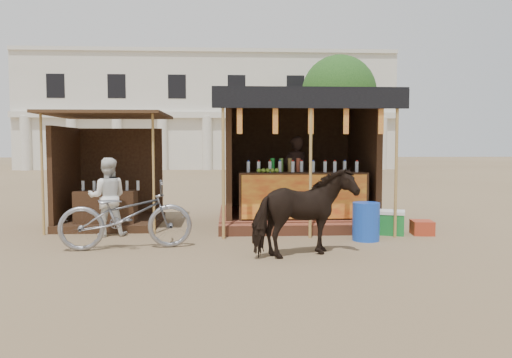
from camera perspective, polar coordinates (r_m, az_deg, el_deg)
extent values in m
plane|color=#846B4C|center=(7.73, 0.63, -8.99)|extent=(120.00, 120.00, 0.00)
cube|color=brown|center=(11.24, 4.60, -4.35)|extent=(3.40, 2.80, 0.22)
cube|color=brown|center=(9.73, 5.81, -5.72)|extent=(3.40, 0.35, 0.20)
cube|color=#3D2816|center=(10.23, 5.32, -1.87)|extent=(2.60, 0.55, 0.95)
cube|color=red|center=(9.95, 5.56, -2.04)|extent=(2.50, 0.02, 0.88)
cube|color=#3D2816|center=(12.36, 3.86, 2.75)|extent=(3.00, 0.12, 2.50)
cube|color=#3D2816|center=(11.02, -3.12, 2.60)|extent=(0.12, 2.50, 2.50)
cube|color=#3D2816|center=(11.42, 12.12, 2.56)|extent=(0.12, 2.50, 2.50)
cube|color=black|center=(10.97, 4.82, 9.28)|extent=(3.60, 3.60, 0.06)
cube|color=black|center=(9.20, 6.34, 9.16)|extent=(3.60, 0.06, 0.36)
cylinder|color=tan|center=(9.08, -3.77, 1.70)|extent=(0.06, 0.06, 2.75)
cylinder|color=tan|center=(9.20, 6.25, 1.71)|extent=(0.06, 0.06, 2.75)
cylinder|color=tan|center=(9.59, 15.74, 1.68)|extent=(0.06, 0.06, 2.75)
cube|color=red|center=(9.08, -1.89, 6.91)|extent=(0.10, 0.02, 0.55)
cube|color=red|center=(9.12, 2.23, 6.90)|extent=(0.10, 0.02, 0.55)
cube|color=red|center=(9.20, 6.29, 6.85)|extent=(0.10, 0.02, 0.55)
cube|color=red|center=(9.33, 10.26, 6.77)|extent=(0.10, 0.02, 0.55)
cube|color=red|center=(9.50, 14.11, 6.66)|extent=(0.10, 0.02, 0.55)
imported|color=black|center=(11.24, 4.53, 0.55)|extent=(0.72, 0.60, 1.69)
cube|color=#3D2816|center=(11.14, -16.11, -4.75)|extent=(2.00, 2.00, 0.15)
cube|color=#3D2816|center=(11.96, -15.18, 0.56)|extent=(1.90, 0.10, 2.10)
cube|color=#3D2816|center=(11.29, -20.91, 0.24)|extent=(0.10, 1.90, 2.10)
cube|color=#472D19|center=(10.93, -16.46, 7.04)|extent=(2.40, 2.40, 0.06)
cylinder|color=tan|center=(10.32, -23.24, 0.55)|extent=(0.05, 0.05, 2.35)
cylinder|color=tan|center=(9.80, -11.64, 0.62)|extent=(0.05, 0.05, 2.35)
cube|color=#3D2816|center=(10.61, -16.76, -3.42)|extent=(1.20, 0.50, 0.80)
imported|color=black|center=(7.72, 5.52, -3.85)|extent=(1.79, 1.34, 1.37)
imported|color=gray|center=(8.55, -14.61, -4.01)|extent=(2.25, 1.08, 1.13)
imported|color=white|center=(9.85, -16.61, -1.97)|extent=(0.79, 0.66, 1.49)
cylinder|color=blue|center=(9.24, 12.46, -4.77)|extent=(0.60, 0.60, 0.69)
cube|color=#A3331B|center=(10.16, 18.45, -5.29)|extent=(0.44, 0.47, 0.27)
cube|color=#1B792E|center=(10.01, 14.79, -4.97)|extent=(0.72, 0.60, 0.40)
cube|color=white|center=(9.98, 14.82, -3.67)|extent=(0.75, 0.63, 0.06)
cube|color=silver|center=(37.62, -5.38, 7.43)|extent=(26.00, 7.00, 8.00)
cube|color=silver|center=(34.01, -5.63, 7.29)|extent=(26.00, 0.50, 0.40)
cube|color=silver|center=(34.63, -5.67, 14.48)|extent=(26.00, 0.30, 0.25)
cylinder|color=silver|center=(36.51, -24.81, 3.73)|extent=(0.70, 0.70, 3.60)
cylinder|color=silver|center=(35.51, -20.30, 3.85)|extent=(0.70, 0.70, 3.60)
cylinder|color=silver|center=(34.74, -15.56, 3.95)|extent=(0.70, 0.70, 3.60)
cylinder|color=silver|center=(34.22, -10.64, 4.03)|extent=(0.70, 0.70, 3.60)
cylinder|color=silver|center=(33.95, -5.60, 4.08)|extent=(0.70, 0.70, 3.60)
cylinder|color=silver|center=(33.95, -0.53, 4.10)|extent=(0.70, 0.70, 3.60)
cylinder|color=silver|center=(34.22, 4.51, 4.09)|extent=(0.70, 0.70, 3.60)
cylinder|color=silver|center=(34.74, 9.44, 4.05)|extent=(0.70, 0.70, 3.60)
cylinder|color=silver|center=(35.50, 14.18, 3.98)|extent=(0.70, 0.70, 3.60)
cylinder|color=#382314|center=(30.23, 9.39, 4.44)|extent=(0.50, 0.50, 4.00)
sphere|color=#305F20|center=(30.38, 9.45, 9.73)|extent=(4.40, 4.40, 4.40)
sphere|color=#305F20|center=(30.75, 7.72, 8.56)|extent=(2.99, 2.99, 2.99)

